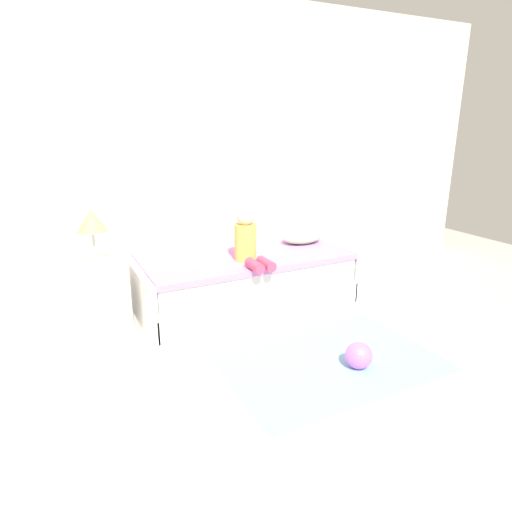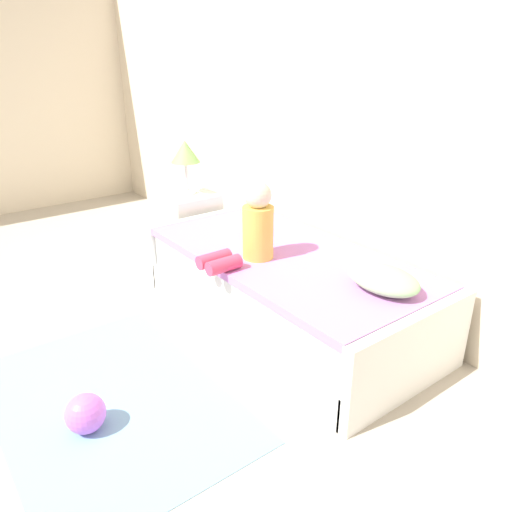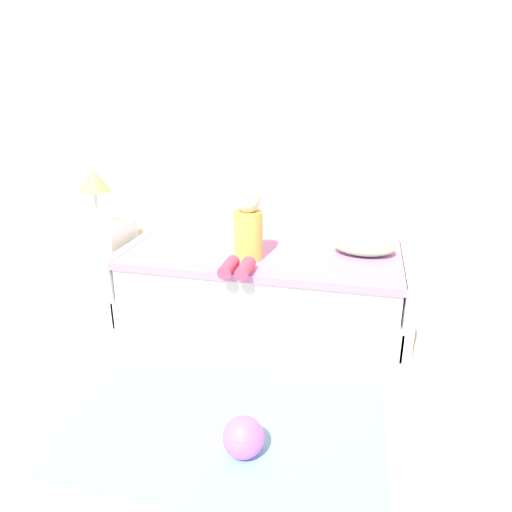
% 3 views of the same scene
% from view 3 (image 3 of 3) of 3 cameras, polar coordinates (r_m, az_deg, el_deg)
% --- Properties ---
extents(wall_rear, '(7.20, 0.10, 2.90)m').
position_cam_3_polar(wall_rear, '(3.91, 0.14, 17.03)').
color(wall_rear, beige).
rests_on(wall_rear, ground).
extents(bed, '(2.11, 1.00, 0.50)m').
position_cam_3_polar(bed, '(3.57, 0.91, -3.23)').
color(bed, white).
rests_on(bed, ground).
extents(nightstand, '(0.44, 0.44, 0.60)m').
position_cam_3_polar(nightstand, '(4.07, -17.89, -0.45)').
color(nightstand, white).
rests_on(nightstand, ground).
extents(table_lamp, '(0.24, 0.24, 0.45)m').
position_cam_3_polar(table_lamp, '(3.90, -18.90, 8.34)').
color(table_lamp, silver).
rests_on(table_lamp, nightstand).
extents(child_figure, '(0.20, 0.51, 0.50)m').
position_cam_3_polar(child_figure, '(3.22, -1.16, 2.81)').
color(child_figure, gold).
rests_on(child_figure, bed).
extents(pillow, '(0.44, 0.30, 0.13)m').
position_cam_3_polar(pillow, '(3.48, 12.94, 1.24)').
color(pillow, '#99CC8C').
rests_on(pillow, bed).
extents(toy_ball, '(0.20, 0.20, 0.20)m').
position_cam_3_polar(toy_ball, '(2.38, -1.52, -20.95)').
color(toy_ball, '#CC66D8').
rests_on(toy_ball, ground).
extents(area_rug, '(1.60, 1.10, 0.01)m').
position_cam_3_polar(area_rug, '(2.60, -3.47, -19.63)').
color(area_rug, '#7AA8CC').
rests_on(area_rug, ground).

